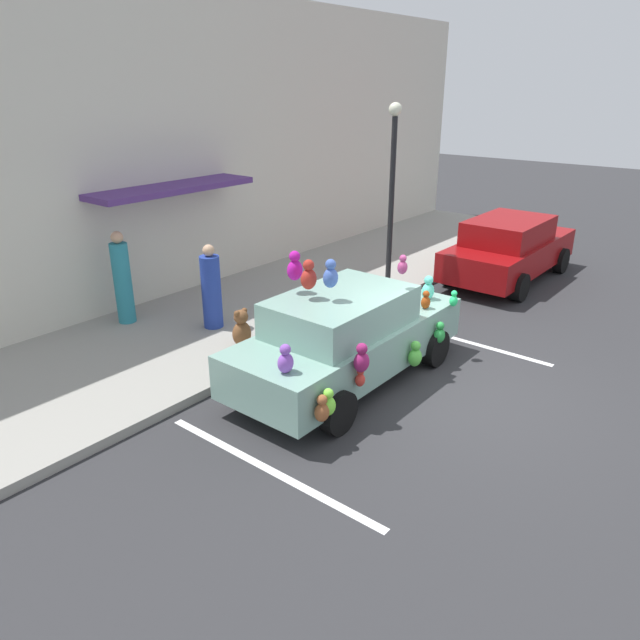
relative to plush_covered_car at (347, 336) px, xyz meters
name	(u,v)px	position (x,y,z in m)	size (l,w,h in m)	color
ground_plane	(458,396)	(0.69, -1.65, -0.80)	(60.00, 60.00, 0.00)	#2D2D30
sidewalk	(236,317)	(0.69, 3.35, -0.73)	(24.00, 4.00, 0.15)	gray
storefront_building	(156,153)	(0.69, 5.50, 2.39)	(24.00, 1.25, 6.40)	beige
parking_stripe_front	(458,339)	(2.69, -0.65, -0.80)	(0.12, 3.60, 0.01)	silver
parking_stripe_rear	(268,469)	(-2.55, -0.65, -0.80)	(0.12, 3.60, 0.01)	silver
plush_covered_car	(347,336)	(0.00, 0.00, 0.00)	(4.41, 1.98, 2.20)	#7DA698
parked_sedan_behind	(509,248)	(6.79, 0.15, -0.01)	(4.40, 1.94, 1.54)	maroon
teddy_bear_on_sidewalk	(242,329)	(-0.33, 2.10, -0.33)	(0.36, 0.30, 0.70)	brown
street_lamp_post	(392,179)	(4.06, 1.85, 1.80)	(0.28, 0.28, 4.02)	black
pedestrian_near_shopfront	(211,290)	(-0.05, 3.18, 0.09)	(0.37, 0.37, 1.63)	#233B9A
pedestrian_walking_past	(123,281)	(-0.96, 4.69, 0.20)	(0.34, 0.34, 1.82)	teal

